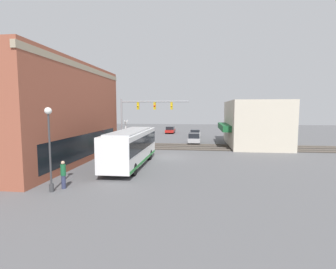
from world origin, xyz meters
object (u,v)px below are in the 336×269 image
at_px(streetlamp, 50,142).
at_px(pedestrian_by_lamp, 63,174).
at_px(parked_car_silver, 194,139).
at_px(parked_car_red, 170,130).
at_px(city_bus, 131,146).
at_px(crossing_signal, 126,132).
at_px(pedestrian_at_crossing, 130,145).
at_px(parked_car_white, 195,134).

relative_size(streetlamp, pedestrian_by_lamp, 2.89).
xyz_separation_m(streetlamp, pedestrian_by_lamp, (0.74, -0.41, -2.22)).
height_order(parked_car_silver, pedestrian_by_lamp, pedestrian_by_lamp).
bearing_deg(parked_car_red, streetlamp, 175.66).
distance_m(city_bus, crossing_signal, 9.25).
relative_size(parked_car_red, pedestrian_by_lamp, 2.32).
xyz_separation_m(crossing_signal, parked_car_silver, (7.79, -8.34, -1.59)).
xyz_separation_m(crossing_signal, pedestrian_by_lamp, (-16.00, -0.30, -1.35)).
bearing_deg(pedestrian_by_lamp, pedestrian_at_crossing, -1.55).
xyz_separation_m(city_bus, parked_car_silver, (16.54, -5.40, -1.10)).
bearing_deg(city_bus, pedestrian_at_crossing, 16.02).
xyz_separation_m(crossing_signal, parked_car_red, (23.40, -2.94, -1.62)).
bearing_deg(streetlamp, pedestrian_at_crossing, -2.97).
bearing_deg(pedestrian_by_lamp, parked_car_white, -13.98).
bearing_deg(pedestrian_at_crossing, crossing_signal, 35.81).
bearing_deg(streetlamp, parked_car_red, -4.34).
relative_size(parked_car_white, pedestrian_by_lamp, 2.57).
bearing_deg(pedestrian_by_lamp, city_bus, -19.99).
height_order(crossing_signal, pedestrian_by_lamp, crossing_signal).
height_order(parked_car_red, pedestrian_by_lamp, pedestrian_by_lamp).
bearing_deg(pedestrian_by_lamp, streetlamp, 150.93).
bearing_deg(pedestrian_at_crossing, streetlamp, 177.03).
relative_size(parked_car_silver, pedestrian_at_crossing, 2.56).
height_order(streetlamp, pedestrian_at_crossing, streetlamp).
xyz_separation_m(parked_car_white, parked_car_red, (7.12, 5.40, 0.01)).
height_order(streetlamp, parked_car_silver, streetlamp).
distance_m(parked_car_silver, parked_car_red, 16.52).
xyz_separation_m(city_bus, parked_car_red, (32.15, -0.00, -1.14)).
xyz_separation_m(parked_car_red, pedestrian_at_crossing, (-24.38, 2.23, 0.18)).
relative_size(city_bus, streetlamp, 2.00).
height_order(crossing_signal, parked_car_red, crossing_signal).
xyz_separation_m(streetlamp, parked_car_silver, (24.52, -8.45, -2.46)).
xyz_separation_m(city_bus, pedestrian_by_lamp, (-7.25, 2.64, -0.86)).
bearing_deg(streetlamp, parked_car_white, -14.35).
bearing_deg(parked_car_white, parked_car_red, 37.17).
distance_m(parked_car_silver, pedestrian_by_lamp, 25.11).
bearing_deg(city_bus, parked_car_silver, -18.08).
distance_m(crossing_signal, parked_car_silver, 11.52).
distance_m(city_bus, parked_car_white, 25.63).
bearing_deg(crossing_signal, parked_car_silver, -46.97).
bearing_deg(parked_car_silver, pedestrian_by_lamp, 161.33).
height_order(city_bus, parked_car_red, city_bus).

